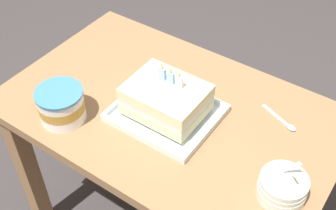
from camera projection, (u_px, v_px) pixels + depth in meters
The scene contains 6 objects.
dining_table at pixel (170, 135), 1.45m from camera, with size 1.04×0.65×0.71m.
foil_tray at pixel (166, 114), 1.34m from camera, with size 0.30×0.26×0.02m.
birthday_cake at pixel (166, 99), 1.29m from camera, with size 0.23×0.18×0.14m.
bowl_stack at pixel (283, 187), 1.11m from camera, with size 0.13×0.13×0.12m.
ice_cream_tub at pixel (61, 105), 1.30m from camera, with size 0.14×0.14×0.10m.
serving_spoon_near_tray at pixel (286, 123), 1.31m from camera, with size 0.13×0.07×0.01m.
Camera 1 is at (0.55, -0.81, 1.67)m, focal length 47.02 mm.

